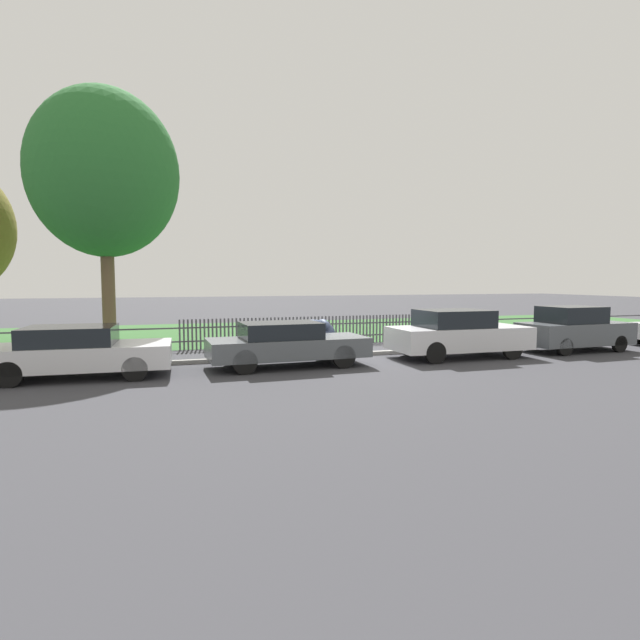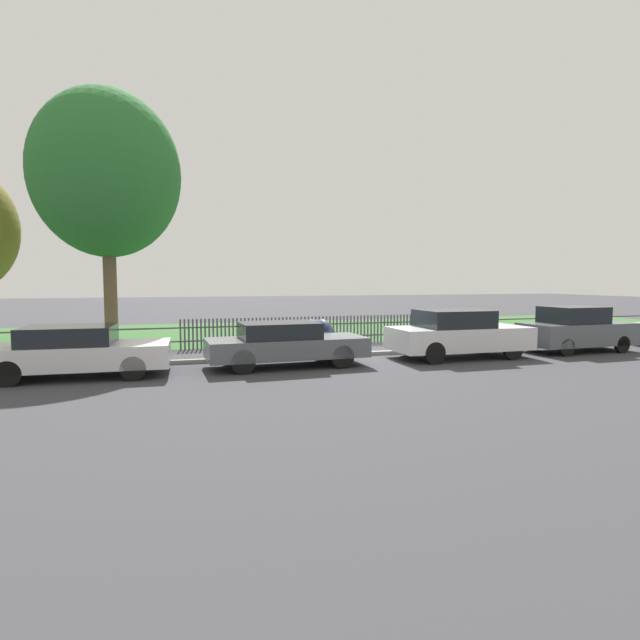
% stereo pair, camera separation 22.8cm
% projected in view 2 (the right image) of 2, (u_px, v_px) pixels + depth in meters
% --- Properties ---
extents(ground_plane, '(120.00, 120.00, 0.00)m').
position_uv_depth(ground_plane, '(361.00, 356.00, 15.90)').
color(ground_plane, '#38383D').
extents(kerb_stone, '(43.69, 0.20, 0.12)m').
position_uv_depth(kerb_stone, '(360.00, 354.00, 15.99)').
color(kerb_stone, gray).
rests_on(kerb_stone, ground).
extents(grass_strip, '(43.69, 10.77, 0.01)m').
position_uv_depth(grass_strip, '(297.00, 330.00, 23.97)').
color(grass_strip, '#33602D').
rests_on(grass_strip, ground).
extents(park_fence, '(43.69, 0.05, 1.07)m').
position_uv_depth(park_fence, '(332.00, 330.00, 18.80)').
color(park_fence, '#4C4C51').
rests_on(park_fence, ground).
extents(parked_car_black_saloon, '(4.38, 2.01, 1.29)m').
position_uv_depth(parked_car_black_saloon, '(77.00, 351.00, 12.42)').
color(parked_car_black_saloon, silver).
rests_on(parked_car_black_saloon, ground).
extents(parked_car_navy_estate, '(4.48, 1.84, 1.25)m').
position_uv_depth(parked_car_navy_estate, '(285.00, 343.00, 13.92)').
color(parked_car_navy_estate, '#51565B').
rests_on(parked_car_navy_estate, ground).
extents(parked_car_red_compact, '(4.32, 1.86, 1.50)m').
position_uv_depth(parked_car_red_compact, '(458.00, 334.00, 15.49)').
color(parked_car_red_compact, silver).
rests_on(parked_car_red_compact, ground).
extents(parked_car_white_van, '(3.87, 1.78, 1.53)m').
position_uv_depth(parked_car_white_van, '(576.00, 329.00, 16.87)').
color(parked_car_white_van, '#51565B').
rests_on(parked_car_white_van, ground).
extents(covered_motorcycle, '(1.79, 0.83, 1.14)m').
position_uv_depth(covered_motorcycle, '(313.00, 334.00, 16.28)').
color(covered_motorcycle, black).
rests_on(covered_motorcycle, ground).
extents(tree_behind_motorcycle, '(5.26, 5.26, 9.31)m').
position_uv_depth(tree_behind_motorcycle, '(107.00, 174.00, 18.17)').
color(tree_behind_motorcycle, brown).
rests_on(tree_behind_motorcycle, ground).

